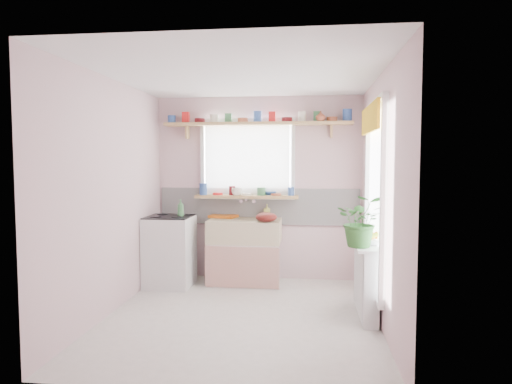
# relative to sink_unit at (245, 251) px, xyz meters

# --- Properties ---
(room) EXTENTS (3.20, 3.20, 3.20)m
(room) POSITION_rel_sink_unit_xyz_m (0.81, -0.43, 0.94)
(room) COLOR silver
(room) RESTS_ON ground
(sink_unit) EXTENTS (0.95, 0.65, 1.11)m
(sink_unit) POSITION_rel_sink_unit_xyz_m (0.00, 0.00, 0.00)
(sink_unit) COLOR white
(sink_unit) RESTS_ON ground
(cooker) EXTENTS (0.58, 0.58, 0.93)m
(cooker) POSITION_rel_sink_unit_xyz_m (-0.95, -0.24, 0.03)
(cooker) COLOR white
(cooker) RESTS_ON ground
(radiator_ledge) EXTENTS (0.22, 0.95, 0.78)m
(radiator_ledge) POSITION_rel_sink_unit_xyz_m (1.45, -1.09, -0.03)
(radiator_ledge) COLOR white
(radiator_ledge) RESTS_ON ground
(windowsill) EXTENTS (1.40, 0.22, 0.04)m
(windowsill) POSITION_rel_sink_unit_xyz_m (-0.00, 0.19, 0.71)
(windowsill) COLOR tan
(windowsill) RESTS_ON room
(pine_shelf) EXTENTS (2.52, 0.24, 0.04)m
(pine_shelf) POSITION_rel_sink_unit_xyz_m (0.15, 0.18, 1.69)
(pine_shelf) COLOR tan
(pine_shelf) RESTS_ON room
(shelf_crockery) EXTENTS (2.47, 0.11, 0.12)m
(shelf_crockery) POSITION_rel_sink_unit_xyz_m (0.13, 0.18, 1.76)
(shelf_crockery) COLOR #3359A5
(shelf_crockery) RESTS_ON pine_shelf
(sill_crockery) EXTENTS (1.35, 0.11, 0.12)m
(sill_crockery) POSITION_rel_sink_unit_xyz_m (-0.02, 0.19, 0.78)
(sill_crockery) COLOR #3359A5
(sill_crockery) RESTS_ON windowsill
(dish_tray) EXTENTS (0.41, 0.35, 0.04)m
(dish_tray) POSITION_rel_sink_unit_xyz_m (-0.32, 0.21, 0.44)
(dish_tray) COLOR #CC5E12
(dish_tray) RESTS_ON sink_unit
(colander) EXTENTS (0.36, 0.36, 0.12)m
(colander) POSITION_rel_sink_unit_xyz_m (0.31, -0.19, 0.48)
(colander) COLOR #55110E
(colander) RESTS_ON sink_unit
(jade_plant) EXTENTS (0.50, 0.44, 0.52)m
(jade_plant) POSITION_rel_sink_unit_xyz_m (1.36, -1.35, 0.60)
(jade_plant) COLOR #2E6729
(jade_plant) RESTS_ON radiator_ledge
(fruit_bowl) EXTENTS (0.34, 0.34, 0.07)m
(fruit_bowl) POSITION_rel_sink_unit_xyz_m (1.48, -1.22, 0.38)
(fruit_bowl) COLOR white
(fruit_bowl) RESTS_ON radiator_ledge
(herb_pot) EXTENTS (0.12, 0.09, 0.21)m
(herb_pot) POSITION_rel_sink_unit_xyz_m (1.36, -1.36, 0.45)
(herb_pot) COLOR #2E6C2B
(herb_pot) RESTS_ON radiator_ledge
(soap_bottle_sink) EXTENTS (0.09, 0.10, 0.19)m
(soap_bottle_sink) POSITION_rel_sink_unit_xyz_m (0.28, 0.21, 0.51)
(soap_bottle_sink) COLOR #CBC85A
(soap_bottle_sink) RESTS_ON sink_unit
(sill_cup) EXTENTS (0.17, 0.17, 0.10)m
(sill_cup) POSITION_rel_sink_unit_xyz_m (-0.13, 0.13, 0.78)
(sill_cup) COLOR white
(sill_cup) RESTS_ON windowsill
(sill_bowl) EXTENTS (0.17, 0.17, 0.05)m
(sill_bowl) POSITION_rel_sink_unit_xyz_m (0.31, 0.25, 0.75)
(sill_bowl) COLOR #30589C
(sill_bowl) RESTS_ON windowsill
(shelf_vase) EXTENTS (0.16, 0.16, 0.13)m
(shelf_vase) POSITION_rel_sink_unit_xyz_m (0.98, 0.12, 1.78)
(shelf_vase) COLOR #99492F
(shelf_vase) RESTS_ON pine_shelf
(cooker_bottle) EXTENTS (0.10, 0.10, 0.22)m
(cooker_bottle) POSITION_rel_sink_unit_xyz_m (-0.79, -0.28, 0.59)
(cooker_bottle) COLOR #408149
(cooker_bottle) RESTS_ON cooker
(fruit) EXTENTS (0.20, 0.14, 0.10)m
(fruit) POSITION_rel_sink_unit_xyz_m (1.49, -1.21, 0.44)
(fruit) COLOR orange
(fruit) RESTS_ON fruit_bowl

